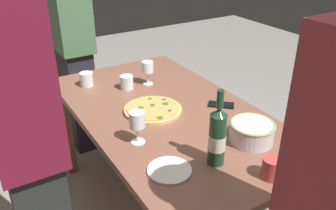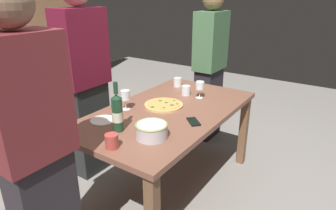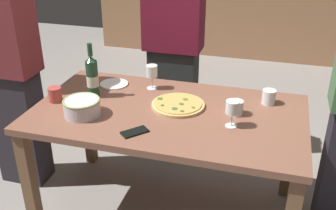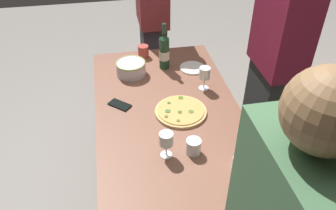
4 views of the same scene
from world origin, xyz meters
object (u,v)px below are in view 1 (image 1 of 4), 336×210
at_px(person_host, 72,45).
at_px(cup_ceramic, 127,82).
at_px(wine_bottle, 217,136).
at_px(side_plate, 169,170).
at_px(wine_glass_near_pizza, 137,121).
at_px(person_guest_right, 25,144).
at_px(cup_amber, 87,79).
at_px(dining_table, 168,126).
at_px(cup_spare, 272,168).
at_px(serving_bowl, 252,131).
at_px(cell_phone, 221,105).
at_px(wine_glass_by_bottle, 148,68).
at_px(pizza, 153,109).

bearing_deg(person_host, cup_ceramic, -0.12).
bearing_deg(wine_bottle, side_plate, 75.45).
relative_size(wine_glass_near_pizza, person_guest_right, 0.09).
bearing_deg(side_plate, cup_ceramic, -13.62).
bearing_deg(cup_amber, wine_glass_near_pizza, 178.61).
xyz_separation_m(dining_table, cup_ceramic, (0.39, 0.07, 0.14)).
height_order(wine_bottle, cup_spare, wine_bottle).
relative_size(serving_bowl, cup_ceramic, 2.50).
relative_size(wine_bottle, wine_glass_near_pizza, 2.15).
height_order(wine_bottle, wine_glass_near_pizza, wine_bottle).
distance_m(serving_bowl, person_host, 1.60).
distance_m(wine_glass_near_pizza, cup_ceramic, 0.62).
distance_m(dining_table, cup_ceramic, 0.42).
bearing_deg(person_guest_right, cell_phone, -8.87).
bearing_deg(person_guest_right, cup_amber, 42.76).
relative_size(dining_table, wine_glass_near_pizza, 9.91).
distance_m(wine_glass_near_pizza, person_guest_right, 0.49).
bearing_deg(wine_bottle, person_host, 4.00).
distance_m(cup_amber, cell_phone, 0.87).
distance_m(serving_bowl, cup_amber, 1.12).
xyz_separation_m(cup_spare, cell_phone, (0.60, -0.23, -0.04)).
xyz_separation_m(cup_amber, cup_ceramic, (-0.17, -0.20, -0.00)).
xyz_separation_m(wine_glass_near_pizza, person_host, (1.29, -0.10, -0.01)).
bearing_deg(cup_amber, person_host, -8.99).
height_order(dining_table, cup_ceramic, cup_ceramic).
xyz_separation_m(cup_amber, person_guest_right, (-0.74, 0.50, 0.11)).
distance_m(wine_glass_near_pizza, wine_glass_by_bottle, 0.68).
relative_size(pizza, side_plate, 1.70).
relative_size(serving_bowl, wine_glass_by_bottle, 1.41).
bearing_deg(person_host, wine_bottle, -5.29).
height_order(cell_phone, person_guest_right, person_guest_right).
height_order(wine_bottle, cup_ceramic, wine_bottle).
bearing_deg(cup_spare, side_plate, 53.37).
bearing_deg(wine_bottle, wine_glass_near_pizza, 34.05).
xyz_separation_m(dining_table, side_plate, (-0.46, 0.27, 0.10)).
relative_size(wine_glass_near_pizza, wine_glass_by_bottle, 1.06).
relative_size(side_plate, person_host, 0.11).
relative_size(wine_bottle, person_host, 0.21).
relative_size(pizza, wine_glass_by_bottle, 2.10).
relative_size(cup_amber, person_guest_right, 0.05).
bearing_deg(cell_phone, person_host, 64.03).
distance_m(wine_glass_near_pizza, cup_spare, 0.62).
relative_size(cup_amber, cup_spare, 0.98).
bearing_deg(cup_ceramic, serving_bowl, -163.69).
bearing_deg(pizza, cup_amber, 20.28).
bearing_deg(serving_bowl, wine_glass_by_bottle, 6.91).
distance_m(pizza, cup_ceramic, 0.35).
relative_size(dining_table, wine_bottle, 4.61).
distance_m(wine_bottle, cup_ceramic, 0.90).
bearing_deg(person_host, wine_glass_by_bottle, 10.75).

